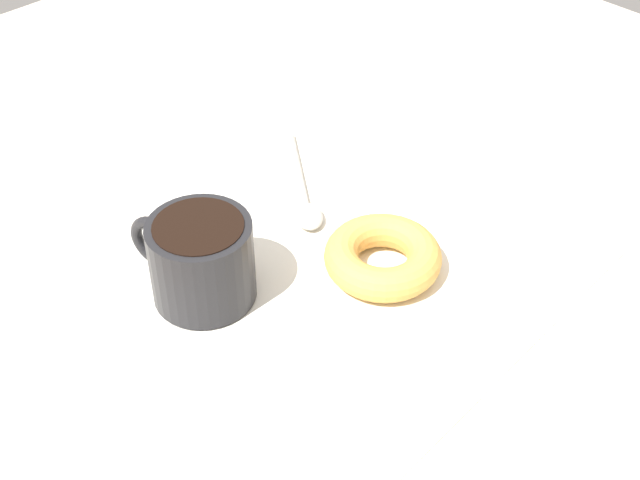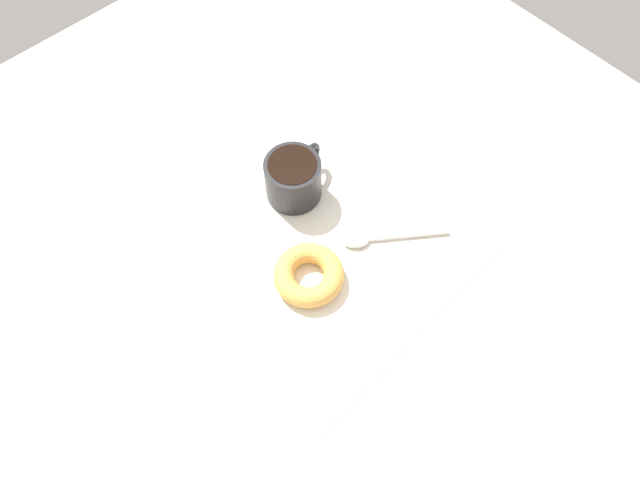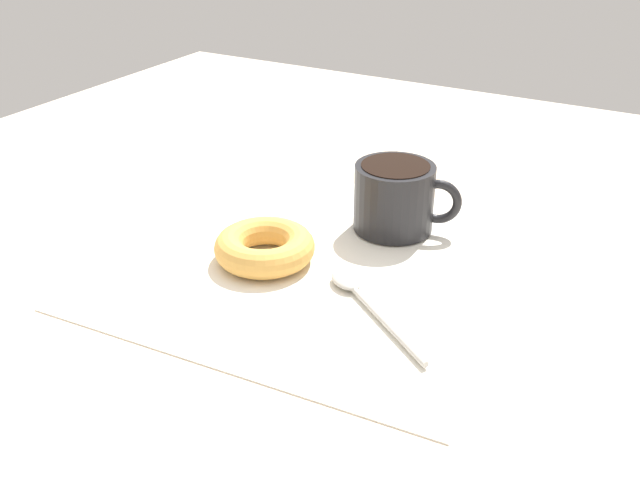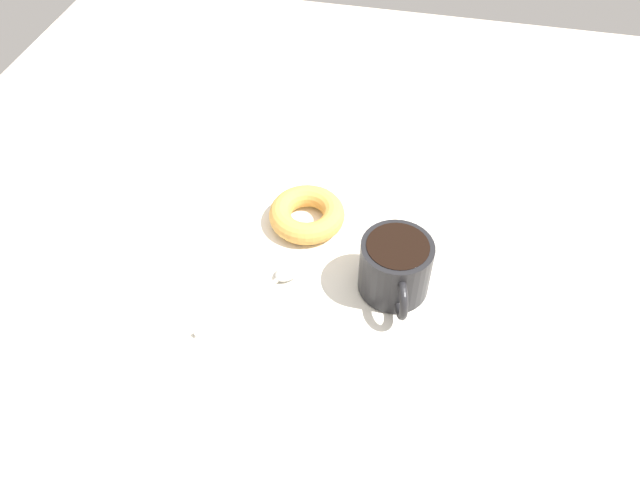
% 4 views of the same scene
% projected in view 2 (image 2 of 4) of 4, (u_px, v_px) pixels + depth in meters
% --- Properties ---
extents(ground_plane, '(1.20, 1.20, 0.02)m').
position_uv_depth(ground_plane, '(307.00, 252.00, 0.87)').
color(ground_plane, beige).
extents(napkin, '(0.38, 0.38, 0.00)m').
position_uv_depth(napkin, '(320.00, 248.00, 0.86)').
color(napkin, white).
rests_on(napkin, ground_plane).
extents(coffee_cup, '(0.08, 0.11, 0.07)m').
position_uv_depth(coffee_cup, '(294.00, 177.00, 0.87)').
color(coffee_cup, black).
rests_on(coffee_cup, napkin).
extents(donut, '(0.09, 0.09, 0.03)m').
position_uv_depth(donut, '(309.00, 275.00, 0.82)').
color(donut, gold).
rests_on(donut, napkin).
extents(spoon, '(0.10, 0.13, 0.01)m').
position_uv_depth(spoon, '(373.00, 239.00, 0.86)').
color(spoon, '#B7B2A8').
rests_on(spoon, napkin).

